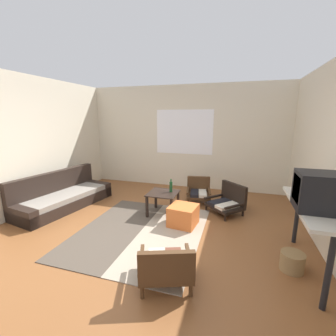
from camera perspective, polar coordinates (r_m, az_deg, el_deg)
The scene contains 15 objects.
ground_plane at distance 3.75m, azimuth -7.38°, elevation -17.67°, with size 7.80×7.80×0.00m, color brown.
far_wall_with_window at distance 6.17m, azimuth 4.17°, elevation 7.67°, with size 5.60×0.13×2.70m.
side_wall_left at distance 5.20m, azimuth -34.17°, elevation 4.59°, with size 0.12×6.60×2.70m, color beige.
area_rug at distance 4.01m, azimuth -6.78°, elevation -15.41°, with size 2.00×2.39×0.01m.
couch at distance 5.38m, azimuth -24.82°, elevation -6.56°, with size 1.09×2.12×0.74m.
coffee_table at distance 4.48m, azimuth -1.26°, elevation -7.28°, with size 0.56×0.57×0.45m.
armchair_by_window at distance 5.24m, azimuth 7.65°, elevation -5.67°, with size 0.61×0.62×0.54m.
armchair_striped_foreground at distance 2.78m, azimuth -0.54°, elevation -23.29°, with size 0.76×0.75×0.54m.
armchair_corner at distance 4.75m, azimuth 14.73°, elevation -7.95°, with size 0.84×0.83×0.58m.
ottoman_orange at distance 4.12m, azimuth 3.84°, elevation -11.80°, with size 0.46×0.46×0.36m, color #D1662D.
console_shelf at distance 3.28m, azimuth 32.60°, elevation -9.40°, with size 0.45×1.43×0.86m.
crt_television at distance 3.03m, azimuth 34.07°, elevation -5.00°, with size 0.51×0.41×0.43m.
clay_vase at distance 3.58m, azimuth 31.39°, elevation -3.99°, with size 0.23×0.23×0.30m.
glass_bottle at distance 4.47m, azimuth 0.74°, elevation -4.68°, with size 0.06×0.06×0.26m.
wicker_basket at distance 3.44m, azimuth 28.69°, elevation -19.89°, with size 0.28×0.28×0.24m, color olive.
Camera 1 is at (1.38, -2.93, 1.89)m, focal length 24.32 mm.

